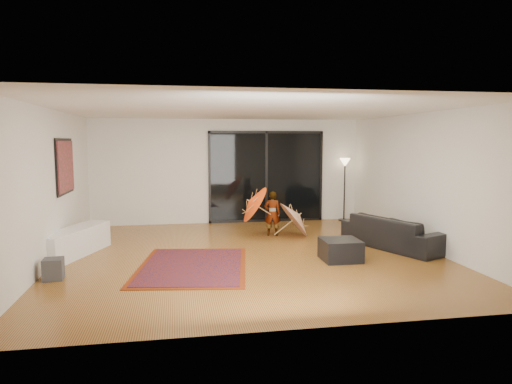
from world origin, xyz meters
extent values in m
plane|color=olive|center=(0.00, 0.00, 0.00)|extent=(7.00, 7.00, 0.00)
plane|color=white|center=(0.00, 0.00, 2.70)|extent=(7.00, 7.00, 0.00)
plane|color=silver|center=(0.00, 3.50, 1.35)|extent=(7.00, 0.00, 7.00)
plane|color=silver|center=(0.00, -3.50, 1.35)|extent=(7.00, 0.00, 7.00)
plane|color=silver|center=(-3.50, 0.00, 1.35)|extent=(0.00, 7.00, 7.00)
plane|color=silver|center=(3.50, 0.00, 1.35)|extent=(0.00, 7.00, 7.00)
cube|color=black|center=(1.00, 3.47, 1.20)|extent=(3.00, 0.04, 2.40)
cube|color=black|center=(1.00, 3.45, 2.37)|extent=(3.06, 0.06, 0.06)
cube|color=black|center=(1.00, 3.45, 0.03)|extent=(3.06, 0.06, 0.06)
cube|color=black|center=(1.00, 3.45, 1.20)|extent=(0.06, 0.06, 2.40)
cube|color=black|center=(-3.48, 1.00, 1.65)|extent=(0.02, 1.28, 1.08)
cube|color=#1B431D|center=(-3.46, 1.00, 1.65)|extent=(0.03, 1.18, 0.98)
cube|color=white|center=(-3.25, 0.49, 0.26)|extent=(1.08, 1.89, 0.51)
cube|color=#424244|center=(-3.25, -1.02, 0.17)|extent=(0.31, 0.31, 0.33)
cube|color=#632008|center=(-1.10, -0.65, 0.01)|extent=(2.15, 2.75, 0.01)
cube|color=maroon|center=(-1.10, -0.65, 0.01)|extent=(1.97, 2.56, 0.02)
imported|color=black|center=(2.95, 0.07, 0.32)|extent=(1.63, 2.33, 0.63)
cube|color=black|center=(1.54, -0.68, 0.19)|extent=(0.68, 0.68, 0.38)
cylinder|color=black|center=(3.10, 3.25, 0.02)|extent=(0.29, 0.29, 0.03)
cylinder|color=black|center=(3.10, 3.25, 0.77)|extent=(0.04, 0.04, 1.55)
cone|color=#FFD899|center=(3.10, 3.25, 1.57)|extent=(0.29, 0.29, 0.23)
imported|color=#999999|center=(0.78, 1.63, 0.51)|extent=(0.41, 0.31, 1.02)
cone|color=#DB3E0B|center=(0.23, 1.58, 0.73)|extent=(0.63, 0.90, 0.85)
cylinder|color=#AE814A|center=(0.23, 1.58, 0.40)|extent=(0.43, 0.02, 0.29)
cylinder|color=#AE814A|center=(0.23, 1.58, 0.84)|extent=(0.06, 0.02, 0.05)
cone|color=beige|center=(1.38, 1.48, 0.51)|extent=(0.73, 0.96, 0.87)
cylinder|color=#AE814A|center=(1.38, 1.48, 0.13)|extent=(0.45, 0.02, 0.35)
cylinder|color=#AE814A|center=(1.38, 1.48, 0.62)|extent=(0.05, 0.02, 0.05)
camera|label=1|loc=(-1.35, -8.33, 2.13)|focal=32.00mm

